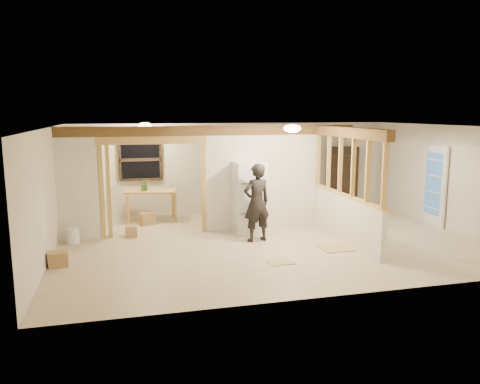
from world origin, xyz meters
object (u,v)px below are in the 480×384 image
object	(u,v)px
woman	(257,203)
work_table	(151,206)
bookshelf	(342,177)
refrigerator	(249,198)
shop_vac	(75,223)

from	to	relation	value
woman	work_table	bearing A→B (deg)	-63.21
bookshelf	work_table	bearing A→B (deg)	-175.50
refrigerator	work_table	size ratio (longest dim) A/B	1.30
woman	work_table	distance (m)	3.32
shop_vac	bookshelf	distance (m)	7.59
bookshelf	woman	bearing A→B (deg)	-139.74
refrigerator	work_table	world-z (taller)	refrigerator
woman	bookshelf	bearing A→B (deg)	-152.86
woman	work_table	world-z (taller)	woman
refrigerator	shop_vac	world-z (taller)	refrigerator
work_table	shop_vac	distance (m)	2.07
woman	shop_vac	world-z (taller)	woman
shop_vac	bookshelf	xyz separation A→B (m)	(7.43, 1.45, 0.61)
refrigerator	woman	bearing A→B (deg)	-93.01
work_table	refrigerator	bearing A→B (deg)	-27.63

